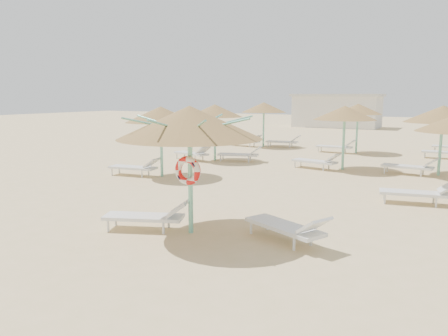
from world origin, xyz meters
The scene contains 6 objects.
ground centered at (0.00, 0.00, 0.00)m, with size 120.00×120.00×0.00m, color #D9B684.
main_palapa centered at (-0.19, -0.31, 2.50)m, with size 3.21×3.21×2.88m.
lounger_main_a centered at (-1.14, -0.61, 0.34)m, with size 2.05×1.27×0.72m.
lounger_main_b centered at (2.00, 0.11, 0.35)m, with size 2.10×1.40×0.74m.
palapa_field centered at (2.20, 10.70, 2.29)m, with size 20.23×16.32×2.72m.
service_hut centered at (-6.00, 35.00, 1.64)m, with size 8.40×4.40×3.25m.
Camera 1 is at (5.09, -8.35, 3.09)m, focal length 35.00 mm.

